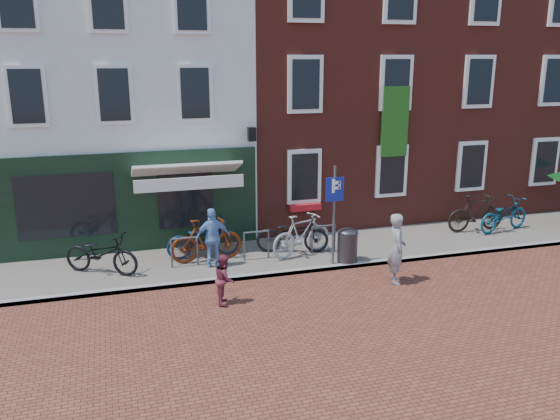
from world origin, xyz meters
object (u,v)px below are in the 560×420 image
object	(u,v)px
parking_sign	(334,203)
bicycle_6	(504,215)
bicycle_0	(101,253)
bicycle_4	(292,234)
bicycle_1	(207,240)
litter_bin	(347,243)
boy	(225,279)
bicycle_3	(302,235)
bicycle_5	(476,213)
woman	(397,248)
bicycle_2	(204,239)
cafe_person	(213,238)

from	to	relation	value
parking_sign	bicycle_6	world-z (taller)	parking_sign
bicycle_0	bicycle_4	world-z (taller)	same
bicycle_1	litter_bin	bearing A→B (deg)	-111.58
boy	parking_sign	bearing A→B (deg)	-55.84
bicycle_3	bicycle_5	distance (m)	6.18
litter_bin	bicycle_6	bearing A→B (deg)	11.30
bicycle_5	boy	bearing A→B (deg)	109.00
boy	bicycle_1	xyz separation A→B (m)	(0.04, 2.69, 0.11)
bicycle_6	woman	bearing A→B (deg)	104.11
bicycle_0	bicycle_2	world-z (taller)	same
woman	bicycle_2	bearing A→B (deg)	73.38
parking_sign	bicycle_2	world-z (taller)	parking_sign
cafe_person	bicycle_3	world-z (taller)	cafe_person
bicycle_3	bicycle_5	world-z (taller)	same
woman	bicycle_4	bearing A→B (deg)	52.78
bicycle_0	bicycle_2	size ratio (longest dim) A/B	1.00
cafe_person	woman	bearing A→B (deg)	149.62
bicycle_2	bicycle_6	world-z (taller)	same
litter_bin	bicycle_1	world-z (taller)	bicycle_1
parking_sign	bicycle_1	distance (m)	3.66
woman	bicycle_1	xyz separation A→B (m)	(-4.41, 2.68, -0.20)
bicycle_2	bicycle_5	bearing A→B (deg)	-91.44
bicycle_3	bicycle_1	bearing A→B (deg)	64.62
boy	bicycle_4	bearing A→B (deg)	-32.86
litter_bin	bicycle_1	size ratio (longest dim) A/B	0.51
litter_bin	bicycle_6	size ratio (longest dim) A/B	0.49
cafe_person	bicycle_4	xyz separation A→B (m)	(2.40, 0.49, -0.26)
bicycle_1	bicycle_3	bearing A→B (deg)	-100.48
bicycle_6	bicycle_5	bearing A→B (deg)	60.71
cafe_person	bicycle_5	xyz separation A→B (m)	(8.73, 0.75, -0.20)
cafe_person	bicycle_0	xyz separation A→B (m)	(-2.89, 0.31, -0.26)
bicycle_2	bicycle_6	bearing A→B (deg)	-92.90
bicycle_1	bicycle_6	xyz separation A→B (m)	(9.70, 0.04, -0.06)
woman	bicycle_3	world-z (taller)	woman
bicycle_1	bicycle_3	distance (m)	2.69
woman	bicycle_5	xyz separation A→B (m)	(4.42, 2.97, -0.20)
cafe_person	bicycle_5	distance (m)	8.77
woman	boy	size ratio (longest dim) A/B	1.52
parking_sign	cafe_person	xyz separation A→B (m)	(-3.17, 0.76, -0.92)
litter_bin	bicycle_5	distance (m)	5.32
parking_sign	bicycle_1	xyz separation A→B (m)	(-3.27, 1.22, -1.12)
litter_bin	cafe_person	size ratio (longest dim) A/B	0.63
litter_bin	woman	distance (m)	1.69
bicycle_2	bicycle_5	distance (m)	8.86
litter_bin	woman	bearing A→B (deg)	-65.43
bicycle_1	bicycle_5	bearing A→B (deg)	-92.36
woman	bicycle_1	size ratio (longest dim) A/B	0.90
litter_bin	bicycle_1	distance (m)	3.89
bicycle_0	parking_sign	bearing A→B (deg)	-68.83
parking_sign	bicycle_0	size ratio (longest dim) A/B	1.31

